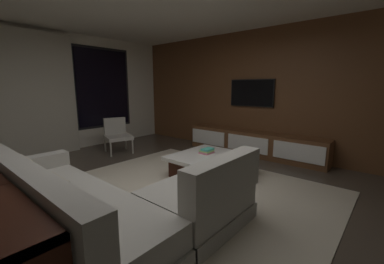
{
  "coord_description": "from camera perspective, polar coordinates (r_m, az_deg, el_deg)",
  "views": [
    {
      "loc": [
        -2.06,
        -2.29,
        1.48
      ],
      "look_at": [
        1.29,
        0.57,
        0.67
      ],
      "focal_mm": 22.8,
      "sensor_mm": 36.0,
      "label": 1
    }
  ],
  "objects": [
    {
      "name": "coffee_table",
      "position": [
        4.12,
        4.4,
        -7.83
      ],
      "size": [
        1.16,
        1.16,
        0.36
      ],
      "color": "#34170D",
      "rests_on": "floor"
    },
    {
      "name": "sectional_couch",
      "position": [
        2.71,
        -19.43,
        -16.24
      ],
      "size": [
        1.98,
        2.5,
        0.82
      ],
      "color": "gray",
      "rests_on": "floor"
    },
    {
      "name": "book_stack_on_coffee_table",
      "position": [
        4.2,
        3.5,
        -4.45
      ],
      "size": [
        0.22,
        0.18,
        0.09
      ],
      "color": "#D4758A",
      "rests_on": "coffee_table"
    },
    {
      "name": "area_rug",
      "position": [
        3.58,
        -1.66,
        -13.89
      ],
      "size": [
        3.2,
        3.8,
        0.01
      ],
      "primitive_type": "cube",
      "color": "beige",
      "rests_on": "floor"
    },
    {
      "name": "back_wall_with_window",
      "position": [
        6.24,
        -31.13,
        7.75
      ],
      "size": [
        6.6,
        0.3,
        2.7
      ],
      "color": "silver",
      "rests_on": "floor"
    },
    {
      "name": "accent_chair_near_window",
      "position": [
        5.82,
        -17.14,
        -0.32
      ],
      "size": [
        0.68,
        0.69,
        0.78
      ],
      "color": "#B2ADA0",
      "rests_on": "floor"
    },
    {
      "name": "media_wall",
      "position": [
        5.61,
        16.58,
        8.74
      ],
      "size": [
        0.12,
        7.8,
        2.7
      ],
      "color": "brown",
      "rests_on": "floor"
    },
    {
      "name": "mounted_tv",
      "position": [
        5.62,
        13.77,
        8.87
      ],
      "size": [
        0.05,
        1.03,
        0.59
      ],
      "color": "black"
    },
    {
      "name": "floor",
      "position": [
        3.42,
        -7.03,
        -15.29
      ],
      "size": [
        9.2,
        9.2,
        0.0
      ],
      "primitive_type": "plane",
      "color": "#473D33"
    },
    {
      "name": "media_console",
      "position": [
        5.51,
        14.26,
        -2.71
      ],
      "size": [
        0.46,
        3.1,
        0.52
      ],
      "color": "brown",
      "rests_on": "floor"
    }
  ]
}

